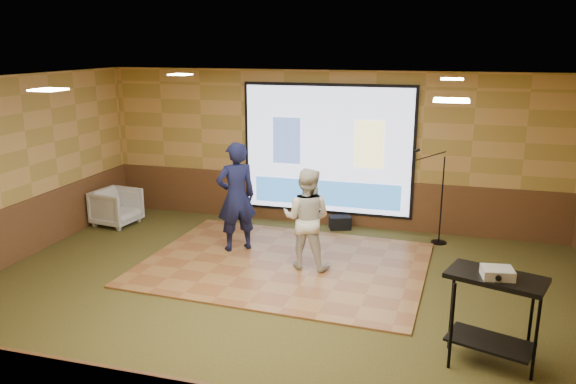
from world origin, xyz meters
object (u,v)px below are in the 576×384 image
(player_left, at_px, (236,197))
(mic_stand, at_px, (437,216))
(dance_floor, at_px, (284,264))
(projector, at_px, (497,273))
(player_right, at_px, (307,219))
(av_table, at_px, (494,301))
(banquet_chair, at_px, (117,207))
(duffel_bag, at_px, (340,223))
(projector_screen, at_px, (327,151))

(player_left, relative_size, mic_stand, 1.10)
(dance_floor, height_order, projector, projector)
(player_right, height_order, av_table, player_right)
(player_right, xyz_separation_m, projector, (2.63, -2.15, 0.28))
(mic_stand, relative_size, banquet_chair, 2.17)
(dance_floor, bearing_deg, duffel_bag, 75.63)
(banquet_chair, bearing_deg, mic_stand, -75.72)
(av_table, bearing_deg, player_left, 147.34)
(duffel_bag, bearing_deg, projector_screen, 149.56)
(player_left, bearing_deg, banquet_chair, -52.70)
(dance_floor, distance_m, av_table, 3.78)
(duffel_bag, bearing_deg, mic_stand, -9.24)
(projector_screen, distance_m, av_table, 5.26)
(projector_screen, bearing_deg, mic_stand, -12.75)
(projector, distance_m, duffel_bag, 5.03)
(dance_floor, relative_size, av_table, 4.18)
(projector_screen, height_order, player_left, projector_screen)
(player_right, height_order, duffel_bag, player_right)
(projector_screen, bearing_deg, dance_floor, -95.28)
(player_right, bearing_deg, banquet_chair, -13.23)
(projector_screen, distance_m, dance_floor, 2.67)
(av_table, relative_size, banquet_chair, 1.35)
(player_left, bearing_deg, mic_stand, 163.98)
(player_right, xyz_separation_m, mic_stand, (1.95, 1.81, -0.34))
(dance_floor, xyz_separation_m, player_right, (0.38, -0.06, 0.82))
(player_right, xyz_separation_m, duffel_bag, (0.14, 2.11, -0.71))
(av_table, distance_m, projector, 0.36)
(player_right, height_order, banquet_chair, player_right)
(dance_floor, height_order, banquet_chair, banquet_chair)
(projector_screen, xyz_separation_m, dance_floor, (-0.21, -2.23, -1.46))
(player_right, relative_size, av_table, 1.51)
(dance_floor, relative_size, mic_stand, 2.60)
(player_right, height_order, projector, player_right)
(dance_floor, xyz_separation_m, av_table, (3.01, -2.15, 0.75))
(player_left, distance_m, duffel_bag, 2.38)
(player_right, distance_m, banquet_chair, 4.33)
(player_right, bearing_deg, av_table, 143.88)
(projector_screen, distance_m, mic_stand, 2.39)
(player_right, bearing_deg, mic_stand, -134.67)
(player_left, height_order, banquet_chair, player_left)
(player_left, height_order, player_right, player_left)
(dance_floor, height_order, player_right, player_right)
(dance_floor, distance_m, player_right, 0.91)
(projector_screen, relative_size, duffel_bag, 8.26)
(mic_stand, xyz_separation_m, banquet_chair, (-6.09, -0.65, -0.14))
(player_left, xyz_separation_m, projector, (3.97, -2.60, 0.15))
(dance_floor, bearing_deg, mic_stand, 36.96)
(projector, xyz_separation_m, banquet_chair, (-6.78, 3.31, -0.76))
(player_left, height_order, mic_stand, player_left)
(projector, bearing_deg, banquet_chair, 145.73)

